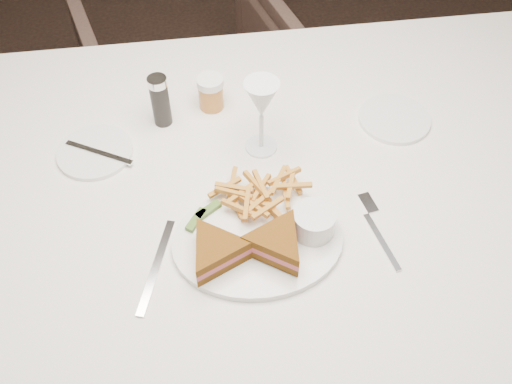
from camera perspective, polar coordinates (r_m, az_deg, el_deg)
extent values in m
cube|color=white|center=(1.46, -0.51, -9.23)|extent=(1.70, 1.24, 0.75)
imported|color=#433029|center=(2.04, -6.29, 10.74)|extent=(0.74, 0.70, 0.68)
ellipsoid|color=white|center=(1.07, 0.18, -4.89)|extent=(0.35, 0.29, 0.01)
cube|color=silver|center=(1.06, -9.93, -7.31)|extent=(0.10, 0.19, 0.00)
cylinder|color=white|center=(1.26, -15.80, 3.87)|extent=(0.16, 0.16, 0.01)
cylinder|color=white|center=(1.32, 13.67, 7.11)|extent=(0.16, 0.16, 0.01)
cylinder|color=black|center=(1.26, -9.55, 8.98)|extent=(0.04, 0.04, 0.12)
cylinder|color=#B36B2B|center=(1.30, -4.54, 9.86)|extent=(0.06, 0.06, 0.08)
cube|color=#406523|center=(1.10, -4.78, -1.82)|extent=(0.06, 0.04, 0.01)
cube|color=#406523|center=(1.08, -6.01, -2.79)|extent=(0.05, 0.05, 0.01)
cylinder|color=white|center=(1.06, 5.80, -2.99)|extent=(0.08, 0.08, 0.05)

